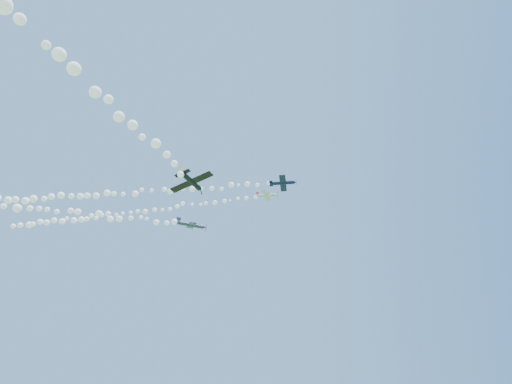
{
  "coord_description": "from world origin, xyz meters",
  "views": [
    {
      "loc": [
        6.53,
        -82.48,
        2.94
      ],
      "look_at": [
        5.34,
        -3.88,
        44.7
      ],
      "focal_mm": 30.0,
      "sensor_mm": 36.0,
      "label": 1
    }
  ],
  "objects_px": {
    "plane_grey": "(191,225)",
    "plane_black": "(191,181)",
    "plane_white": "(267,195)",
    "plane_navy": "(283,183)"
  },
  "relations": [
    {
      "from": "plane_navy",
      "to": "plane_black",
      "type": "xyz_separation_m",
      "value": [
        -15.28,
        -35.42,
        -19.4
      ]
    },
    {
      "from": "plane_white",
      "to": "plane_black",
      "type": "xyz_separation_m",
      "value": [
        -11.48,
        -43.88,
        -20.53
      ]
    },
    {
      "from": "plane_white",
      "to": "plane_black",
      "type": "height_order",
      "value": "plane_white"
    },
    {
      "from": "plane_white",
      "to": "plane_black",
      "type": "distance_m",
      "value": 49.78
    },
    {
      "from": "plane_navy",
      "to": "plane_white",
      "type": "bearing_deg",
      "value": 119.94
    },
    {
      "from": "plane_navy",
      "to": "plane_grey",
      "type": "distance_m",
      "value": 24.13
    },
    {
      "from": "plane_navy",
      "to": "plane_grey",
      "type": "xyz_separation_m",
      "value": [
        -20.67,
        -2.99,
        -12.09
      ]
    },
    {
      "from": "plane_grey",
      "to": "plane_black",
      "type": "xyz_separation_m",
      "value": [
        5.39,
        -32.44,
        -7.31
      ]
    },
    {
      "from": "plane_grey",
      "to": "plane_black",
      "type": "relative_size",
      "value": 1.13
    },
    {
      "from": "plane_white",
      "to": "plane_navy",
      "type": "distance_m",
      "value": 9.34
    }
  ]
}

